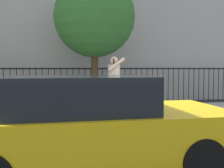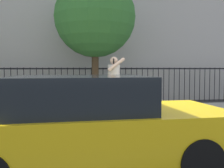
{
  "view_description": "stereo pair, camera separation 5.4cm",
  "coord_description": "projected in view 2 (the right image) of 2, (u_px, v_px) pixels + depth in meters",
  "views": [
    {
      "loc": [
        -2.31,
        -5.3,
        1.57
      ],
      "look_at": [
        -0.9,
        2.21,
        1.1
      ],
      "focal_mm": 41.51,
      "sensor_mm": 36.0,
      "label": 1
    },
    {
      "loc": [
        -2.26,
        -5.31,
        1.57
      ],
      "look_at": [
        -0.9,
        2.21,
        1.1
      ],
      "focal_mm": 41.51,
      "sensor_mm": 36.0,
      "label": 2
    }
  ],
  "objects": [
    {
      "name": "sidewalk",
      "position": [
        141.0,
        117.0,
        7.87
      ],
      "size": [
        28.0,
        4.4,
        0.15
      ],
      "primitive_type": "cube",
      "color": "#9E9B93",
      "rests_on": "ground"
    },
    {
      "name": "taxi_yellow",
      "position": [
        90.0,
        124.0,
        3.99
      ],
      "size": [
        4.23,
        1.92,
        1.45
      ],
      "color": "yellow",
      "rests_on": "ground"
    },
    {
      "name": "pedestrian_on_phone",
      "position": [
        114.0,
        82.0,
        7.37
      ],
      "size": [
        0.51,
        0.69,
        1.75
      ],
      "color": "beige",
      "rests_on": "sidewalk"
    },
    {
      "name": "street_tree_near",
      "position": [
        95.0,
        17.0,
        9.89
      ],
      "size": [
        3.09,
        3.09,
        5.08
      ],
      "color": "#4C3823",
      "rests_on": "ground"
    },
    {
      "name": "iron_fence",
      "position": [
        117.0,
        81.0,
        11.44
      ],
      "size": [
        12.03,
        0.04,
        1.6
      ],
      "color": "black",
      "rests_on": "ground"
    },
    {
      "name": "ground_plane",
      "position": [
        170.0,
        139.0,
        5.71
      ],
      "size": [
        60.0,
        60.0,
        0.0
      ],
      "primitive_type": "plane",
      "color": "#28282B"
    }
  ]
}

